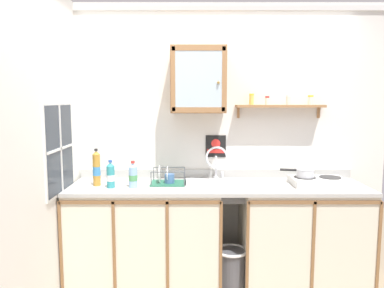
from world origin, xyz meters
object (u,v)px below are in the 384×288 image
object	(u,v)px
bottle_water_blue_0	(132,176)
trash_bin	(230,271)
bottle_juice_amber_1	(95,169)
hot_plate_stove	(317,181)
bottle_detergent_teal_2	(109,176)
saucepan	(303,172)
mug	(168,179)
wall_cabinet	(197,80)
warning_sign	(215,146)
sink	(215,186)
dish_rack	(166,180)

from	to	relation	value
bottle_water_blue_0	trash_bin	xyz separation A→B (m)	(0.84, -0.04, -0.83)
bottle_water_blue_0	bottle_juice_amber_1	distance (m)	0.34
hot_plate_stove	bottle_detergent_teal_2	xyz separation A→B (m)	(-1.80, -0.10, 0.07)
saucepan	trash_bin	distance (m)	1.07
bottle_juice_amber_1	mug	distance (m)	0.64
saucepan	wall_cabinet	size ratio (longest dim) A/B	0.50
hot_plate_stove	warning_sign	bearing A→B (deg)	160.80
hot_plate_stove	wall_cabinet	world-z (taller)	wall_cabinet
bottle_juice_amber_1	trash_bin	world-z (taller)	bottle_juice_amber_1
bottle_water_blue_0	wall_cabinet	world-z (taller)	wall_cabinet
mug	warning_sign	bearing A→B (deg)	32.88
bottle_water_blue_0	warning_sign	world-z (taller)	warning_sign
hot_plate_stove	bottle_detergent_teal_2	size ratio (longest dim) A/B	1.97
bottle_detergent_teal_2	bottle_juice_amber_1	bearing A→B (deg)	151.23
sink	bottle_water_blue_0	distance (m)	0.74
hot_plate_stove	wall_cabinet	size ratio (longest dim) A/B	0.80
sink	dish_rack	size ratio (longest dim) A/B	1.80
sink	mug	world-z (taller)	sink
hot_plate_stove	trash_bin	world-z (taller)	hot_plate_stove
bottle_water_blue_0	trash_bin	bearing A→B (deg)	-2.82
bottle_water_blue_0	bottle_juice_amber_1	xyz separation A→B (m)	(-0.33, 0.07, 0.05)
bottle_detergent_teal_2	wall_cabinet	size ratio (longest dim) A/B	0.41
saucepan	trash_bin	bearing A→B (deg)	-166.29
hot_plate_stove	sink	bearing A→B (deg)	177.21
warning_sign	trash_bin	xyz separation A→B (m)	(0.11, -0.44, -1.04)
wall_cabinet	trash_bin	xyz separation A→B (m)	(0.29, -0.30, -1.65)
dish_rack	trash_bin	size ratio (longest dim) A/B	0.74
bottle_water_blue_0	bottle_detergent_teal_2	world-z (taller)	bottle_detergent_teal_2
dish_rack	mug	bearing A→B (deg)	-26.50
dish_rack	hot_plate_stove	bearing A→B (deg)	-1.78
wall_cabinet	warning_sign	world-z (taller)	wall_cabinet
hot_plate_stove	mug	bearing A→B (deg)	178.71
dish_rack	warning_sign	size ratio (longest dim) A/B	1.49
bottle_water_blue_0	bottle_juice_amber_1	bearing A→B (deg)	168.41
sink	warning_sign	xyz separation A→B (m)	(0.01, 0.26, 0.32)
sink	wall_cabinet	size ratio (longest dim) A/B	0.96
bottle_juice_amber_1	mug	xyz separation A→B (m)	(0.63, 0.06, -0.10)
dish_rack	mug	world-z (taller)	dish_rack
bottle_juice_amber_1	warning_sign	world-z (taller)	warning_sign
dish_rack	wall_cabinet	world-z (taller)	wall_cabinet
dish_rack	wall_cabinet	xyz separation A→B (m)	(0.28, 0.12, 0.88)
saucepan	bottle_detergent_teal_2	xyz separation A→B (m)	(-1.68, -0.13, -0.00)
dish_rack	warning_sign	xyz separation A→B (m)	(0.45, 0.26, 0.27)
bottle_juice_amber_1	dish_rack	xyz separation A→B (m)	(0.61, 0.07, -0.12)
sink	mug	size ratio (longest dim) A/B	4.70
saucepan	bottle_detergent_teal_2	distance (m)	1.69
hot_plate_stove	saucepan	bearing A→B (deg)	168.43
bottle_water_blue_0	dish_rack	size ratio (longest dim) A/B	0.74
dish_rack	wall_cabinet	bearing A→B (deg)	24.25
hot_plate_stove	warning_sign	size ratio (longest dim) A/B	2.24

